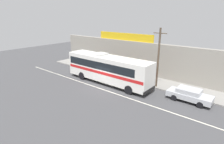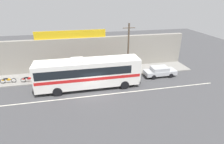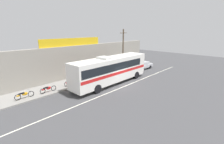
% 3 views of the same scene
% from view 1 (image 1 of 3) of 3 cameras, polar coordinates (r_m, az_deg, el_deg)
% --- Properties ---
extents(ground_plane, '(70.00, 70.00, 0.00)m').
position_cam_1_polar(ground_plane, '(22.52, -2.65, -4.58)').
color(ground_plane, '#444447').
extents(sidewalk_slab, '(30.00, 3.60, 0.14)m').
position_cam_1_polar(sidewalk_slab, '(26.34, 4.90, -1.11)').
color(sidewalk_slab, gray).
rests_on(sidewalk_slab, ground_plane).
extents(storefront_facade, '(30.00, 0.70, 4.80)m').
position_cam_1_polar(storefront_facade, '(27.45, 7.58, 4.63)').
color(storefront_facade, gray).
rests_on(storefront_facade, ground_plane).
extents(storefront_billboard, '(9.81, 0.12, 1.10)m').
position_cam_1_polar(storefront_billboard, '(28.13, 4.03, 11.15)').
color(storefront_billboard, gold).
rests_on(storefront_billboard, storefront_facade).
extents(road_center_stripe, '(30.00, 0.14, 0.01)m').
position_cam_1_polar(road_center_stripe, '(21.98, -4.05, -5.17)').
color(road_center_stripe, silver).
rests_on(road_center_stripe, ground_plane).
extents(intercity_bus, '(12.18, 2.67, 3.78)m').
position_cam_1_polar(intercity_bus, '(23.03, -1.57, 1.39)').
color(intercity_bus, white).
rests_on(intercity_bus, ground_plane).
extents(parked_car, '(4.36, 1.84, 1.37)m').
position_cam_1_polar(parked_car, '(20.14, 23.33, -6.59)').
color(parked_car, '#B7BABF').
rests_on(parked_car, ground_plane).
extents(utility_pole, '(1.60, 0.22, 7.03)m').
position_cam_1_polar(utility_pole, '(21.76, 14.50, 4.54)').
color(utility_pole, brown).
rests_on(utility_pole, sidewalk_slab).
extents(motorcycle_black, '(1.91, 0.56, 0.94)m').
position_cam_1_polar(motorcycle_black, '(30.45, -8.63, 2.32)').
color(motorcycle_black, black).
rests_on(motorcycle_black, sidewalk_slab).
extents(motorcycle_blue, '(1.90, 0.56, 0.94)m').
position_cam_1_polar(motorcycle_blue, '(32.38, -11.33, 3.10)').
color(motorcycle_blue, black).
rests_on(motorcycle_blue, sidewalk_slab).
extents(motorcycle_green, '(1.88, 0.56, 0.94)m').
position_cam_1_polar(motorcycle_green, '(28.45, -4.12, 1.38)').
color(motorcycle_green, black).
rests_on(motorcycle_green, sidewalk_slab).
extents(pedestrian_far_left, '(0.30, 0.48, 1.74)m').
position_cam_1_polar(pedestrian_far_left, '(26.14, 5.02, 1.24)').
color(pedestrian_far_left, black).
rests_on(pedestrian_far_left, sidewalk_slab).
extents(pedestrian_far_right, '(0.30, 0.48, 1.64)m').
position_cam_1_polar(pedestrian_far_right, '(24.97, 7.74, 0.20)').
color(pedestrian_far_right, navy).
rests_on(pedestrian_far_right, sidewalk_slab).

